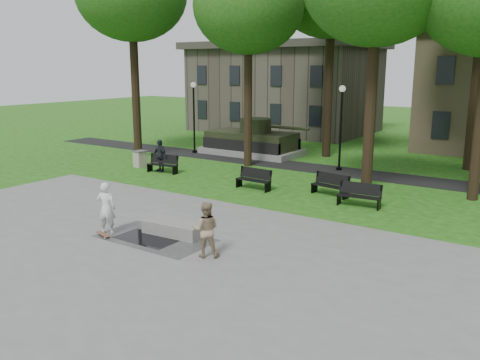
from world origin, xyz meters
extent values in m
plane|color=#1D4B11|center=(0.00, 0.00, 0.00)|extent=(120.00, 120.00, 0.00)
cube|color=gray|center=(0.00, -5.00, 0.01)|extent=(22.00, 16.00, 0.02)
cube|color=black|center=(0.00, 12.00, 0.01)|extent=(44.00, 2.60, 0.01)
cube|color=#4C443D|center=(-11.00, 26.50, 3.60)|extent=(15.00, 10.00, 7.20)
cylinder|color=black|center=(-12.00, 9.00, 4.48)|extent=(0.52, 0.52, 8.96)
cylinder|color=black|center=(-4.50, 10.50, 4.00)|extent=(0.48, 0.48, 8.00)
ellipsoid|color=#174E12|center=(-4.50, 10.50, 9.00)|extent=(6.20, 6.20, 5.27)
cylinder|color=black|center=(3.50, 8.50, 4.16)|extent=(0.50, 0.50, 8.32)
cylinder|color=black|center=(-2.00, 16.00, 4.64)|extent=(0.54, 0.54, 9.28)
cylinder|color=black|center=(6.50, 16.50, 4.32)|extent=(0.50, 0.50, 8.64)
cylinder|color=black|center=(-10.00, 12.30, 2.20)|extent=(0.12, 0.12, 4.40)
sphere|color=silver|center=(-10.00, 12.30, 4.55)|extent=(0.36, 0.36, 0.36)
cylinder|color=black|center=(-10.00, 12.30, 0.08)|extent=(0.32, 0.32, 0.16)
cylinder|color=black|center=(0.50, 12.30, 2.20)|extent=(0.12, 0.12, 4.40)
sphere|color=silver|center=(0.50, 12.30, 4.55)|extent=(0.36, 0.36, 0.36)
cylinder|color=black|center=(0.50, 12.30, 0.08)|extent=(0.32, 0.32, 0.16)
cube|color=gray|center=(-6.50, 14.00, 0.20)|extent=(6.50, 3.40, 0.40)
cube|color=#282D17|center=(-6.50, 14.00, 0.95)|extent=(5.80, 2.80, 1.10)
cube|color=black|center=(-6.50, 12.65, 0.75)|extent=(5.80, 0.35, 0.70)
cube|color=black|center=(-6.50, 15.35, 0.75)|extent=(5.80, 0.35, 0.70)
cylinder|color=#282D17|center=(-6.20, 14.00, 1.95)|extent=(2.10, 2.10, 0.90)
cylinder|color=#282D17|center=(-3.90, 14.00, 1.95)|extent=(3.20, 0.18, 0.18)
cube|color=black|center=(-0.19, -2.38, 0.02)|extent=(2.20, 1.20, 0.00)
cube|color=gray|center=(0.28, -1.46, 0.24)|extent=(2.26, 1.14, 0.45)
cube|color=brown|center=(-1.65, -3.01, 0.06)|extent=(0.81, 0.40, 0.07)
imported|color=white|center=(-1.71, -2.75, 0.95)|extent=(0.80, 0.67, 1.85)
imported|color=#998162|center=(2.49, -2.54, 0.89)|extent=(1.06, 1.00, 1.74)
imported|color=black|center=(-7.60, 6.33, 0.90)|extent=(1.11, 0.61, 1.80)
cube|color=black|center=(-7.27, 6.12, 0.45)|extent=(1.84, 0.66, 0.05)
cube|color=black|center=(-7.27, 6.34, 0.75)|extent=(1.81, 0.37, 0.50)
cube|color=black|center=(-8.12, 6.12, 0.23)|extent=(0.11, 0.45, 0.45)
cube|color=black|center=(-6.42, 6.12, 0.23)|extent=(0.11, 0.45, 0.45)
cube|color=black|center=(-1.04, 5.68, 0.45)|extent=(1.82, 0.56, 0.05)
cube|color=black|center=(-1.04, 5.90, 0.75)|extent=(1.81, 0.27, 0.50)
cube|color=black|center=(-1.89, 5.68, 0.23)|extent=(0.09, 0.45, 0.45)
cube|color=black|center=(-0.19, 5.68, 0.23)|extent=(0.09, 0.45, 0.45)
cube|color=black|center=(2.49, 6.59, 0.45)|extent=(1.85, 0.77, 0.05)
cube|color=black|center=(2.49, 6.81, 0.75)|extent=(1.80, 0.47, 0.50)
cube|color=black|center=(1.64, 6.59, 0.23)|extent=(0.14, 0.45, 0.45)
cube|color=black|center=(3.34, 6.59, 0.23)|extent=(0.14, 0.45, 0.45)
cube|color=black|center=(4.28, 5.54, 0.45)|extent=(1.83, 0.60, 0.05)
cube|color=black|center=(4.28, 5.76, 0.75)|extent=(1.81, 0.30, 0.50)
cube|color=black|center=(3.43, 5.54, 0.23)|extent=(0.10, 0.45, 0.45)
cube|color=black|center=(5.13, 5.54, 0.23)|extent=(0.10, 0.45, 0.45)
cube|color=#AFA390|center=(-9.51, 6.66, 0.45)|extent=(0.69, 0.69, 0.90)
cube|color=#4C4C4C|center=(-9.51, 6.66, 0.93)|extent=(0.76, 0.76, 0.06)
camera|label=1|loc=(11.63, -14.20, 5.77)|focal=38.00mm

